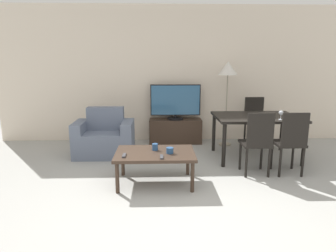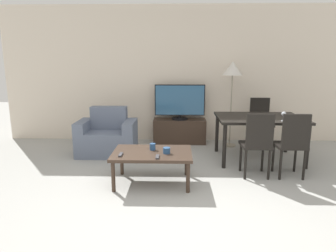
{
  "view_description": "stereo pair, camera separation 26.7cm",
  "coord_description": "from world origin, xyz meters",
  "px_view_note": "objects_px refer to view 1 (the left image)",
  "views": [
    {
      "loc": [
        -0.29,
        -2.8,
        1.62
      ],
      "look_at": [
        -0.15,
        1.65,
        0.65
      ],
      "focal_mm": 32.0,
      "sensor_mm": 36.0,
      "label": 1
    },
    {
      "loc": [
        -0.03,
        -2.8,
        1.62
      ],
      "look_at": [
        -0.15,
        1.65,
        0.65
      ],
      "focal_mm": 32.0,
      "sensor_mm": 36.0,
      "label": 2
    }
  ],
  "objects_px": {
    "dining_table": "(256,120)",
    "remote_primary": "(162,157)",
    "cup_colored_far": "(155,147)",
    "wine_glass_left": "(281,113)",
    "dining_chair_near": "(257,140)",
    "floor_lamp": "(228,72)",
    "armchair": "(105,138)",
    "cup_white_near": "(170,150)",
    "tv": "(175,102)",
    "coffee_table": "(155,155)",
    "dining_chair_far": "(255,119)",
    "tv_stand": "(175,131)",
    "remote_secondary": "(124,155)",
    "dining_chair_near_right": "(291,140)"
  },
  "relations": [
    {
      "from": "dining_table",
      "to": "remote_primary",
      "type": "relative_size",
      "value": 9.17
    },
    {
      "from": "cup_colored_far",
      "to": "wine_glass_left",
      "type": "bearing_deg",
      "value": 17.01
    },
    {
      "from": "dining_chair_near",
      "to": "remote_primary",
      "type": "relative_size",
      "value": 6.21
    },
    {
      "from": "floor_lamp",
      "to": "remote_primary",
      "type": "xyz_separation_m",
      "value": [
        -1.27,
        -2.09,
        -0.97
      ]
    },
    {
      "from": "armchair",
      "to": "cup_white_near",
      "type": "bearing_deg",
      "value": -50.7
    },
    {
      "from": "tv",
      "to": "coffee_table",
      "type": "height_order",
      "value": "tv"
    },
    {
      "from": "dining_chair_near",
      "to": "cup_colored_far",
      "type": "relative_size",
      "value": 10.34
    },
    {
      "from": "dining_chair_far",
      "to": "armchair",
      "type": "bearing_deg",
      "value": -168.53
    },
    {
      "from": "tv",
      "to": "remote_primary",
      "type": "height_order",
      "value": "tv"
    },
    {
      "from": "wine_glass_left",
      "to": "cup_colored_far",
      "type": "bearing_deg",
      "value": -162.99
    },
    {
      "from": "cup_white_near",
      "to": "tv_stand",
      "type": "bearing_deg",
      "value": 84.85
    },
    {
      "from": "remote_primary",
      "to": "remote_secondary",
      "type": "height_order",
      "value": "same"
    },
    {
      "from": "dining_chair_far",
      "to": "floor_lamp",
      "type": "xyz_separation_m",
      "value": [
        -0.57,
        0.01,
        0.89
      ]
    },
    {
      "from": "floor_lamp",
      "to": "dining_chair_near_right",
      "type": "bearing_deg",
      "value": -70.59
    },
    {
      "from": "coffee_table",
      "to": "dining_chair_near",
      "type": "distance_m",
      "value": 1.47
    },
    {
      "from": "tv_stand",
      "to": "wine_glass_left",
      "type": "relative_size",
      "value": 7.11
    },
    {
      "from": "floor_lamp",
      "to": "wine_glass_left",
      "type": "bearing_deg",
      "value": -63.35
    },
    {
      "from": "dining_table",
      "to": "cup_white_near",
      "type": "distance_m",
      "value": 1.86
    },
    {
      "from": "remote_primary",
      "to": "cup_colored_far",
      "type": "height_order",
      "value": "cup_colored_far"
    },
    {
      "from": "tv_stand",
      "to": "dining_chair_near",
      "type": "distance_m",
      "value": 2.13
    },
    {
      "from": "wine_glass_left",
      "to": "dining_chair_far",
      "type": "bearing_deg",
      "value": 90.82
    },
    {
      "from": "floor_lamp",
      "to": "dining_table",
      "type": "bearing_deg",
      "value": -67.99
    },
    {
      "from": "coffee_table",
      "to": "floor_lamp",
      "type": "distance_m",
      "value": 2.51
    },
    {
      "from": "tv_stand",
      "to": "wine_glass_left",
      "type": "distance_m",
      "value": 2.16
    },
    {
      "from": "dining_chair_near_right",
      "to": "floor_lamp",
      "type": "relative_size",
      "value": 0.58
    },
    {
      "from": "dining_table",
      "to": "remote_primary",
      "type": "distance_m",
      "value": 2.06
    },
    {
      "from": "coffee_table",
      "to": "cup_white_near",
      "type": "bearing_deg",
      "value": -17.04
    },
    {
      "from": "dining_chair_near",
      "to": "cup_colored_far",
      "type": "xyz_separation_m",
      "value": [
        -1.45,
        -0.15,
        -0.04
      ]
    },
    {
      "from": "armchair",
      "to": "cup_white_near",
      "type": "distance_m",
      "value": 1.73
    },
    {
      "from": "dining_chair_near_right",
      "to": "dining_table",
      "type": "bearing_deg",
      "value": 106.7
    },
    {
      "from": "dining_chair_near_right",
      "to": "remote_primary",
      "type": "bearing_deg",
      "value": -165.48
    },
    {
      "from": "dining_chair_near",
      "to": "cup_white_near",
      "type": "distance_m",
      "value": 1.29
    },
    {
      "from": "armchair",
      "to": "remote_secondary",
      "type": "height_order",
      "value": "armchair"
    },
    {
      "from": "armchair",
      "to": "dining_chair_far",
      "type": "distance_m",
      "value": 2.88
    },
    {
      "from": "dining_table",
      "to": "dining_chair_far",
      "type": "distance_m",
      "value": 0.85
    },
    {
      "from": "tv_stand",
      "to": "dining_table",
      "type": "height_order",
      "value": "dining_table"
    },
    {
      "from": "remote_primary",
      "to": "cup_colored_far",
      "type": "distance_m",
      "value": 0.34
    },
    {
      "from": "tv_stand",
      "to": "cup_colored_far",
      "type": "distance_m",
      "value": 2.02
    },
    {
      "from": "coffee_table",
      "to": "wine_glass_left",
      "type": "distance_m",
      "value": 2.11
    },
    {
      "from": "dining_chair_near_right",
      "to": "tv_stand",
      "type": "bearing_deg",
      "value": 130.16
    },
    {
      "from": "dining_table",
      "to": "dining_chair_near_right",
      "type": "bearing_deg",
      "value": -73.3
    },
    {
      "from": "wine_glass_left",
      "to": "tv",
      "type": "bearing_deg",
      "value": 138.55
    },
    {
      "from": "dining_chair_far",
      "to": "remote_secondary",
      "type": "bearing_deg",
      "value": -139.12
    },
    {
      "from": "tv_stand",
      "to": "tv",
      "type": "height_order",
      "value": "tv"
    },
    {
      "from": "dining_chair_near",
      "to": "cup_white_near",
      "type": "relative_size",
      "value": 9.95
    },
    {
      "from": "dining_chair_near_right",
      "to": "floor_lamp",
      "type": "xyz_separation_m",
      "value": [
        -0.57,
        1.61,
        0.89
      ]
    },
    {
      "from": "wine_glass_left",
      "to": "armchair",
      "type": "bearing_deg",
      "value": 168.35
    },
    {
      "from": "tv",
      "to": "coffee_table",
      "type": "distance_m",
      "value": 2.14
    },
    {
      "from": "tv",
      "to": "dining_table",
      "type": "distance_m",
      "value": 1.66
    },
    {
      "from": "dining_chair_near",
      "to": "wine_glass_left",
      "type": "relative_size",
      "value": 6.38
    }
  ]
}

